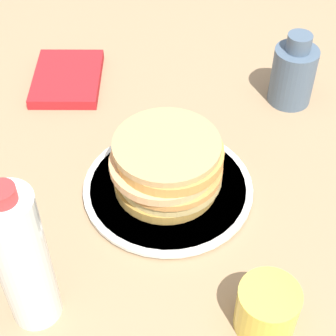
{
  "coord_description": "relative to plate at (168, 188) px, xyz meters",
  "views": [
    {
      "loc": [
        -0.51,
        0.33,
        0.68
      ],
      "look_at": [
        0.01,
        0.03,
        0.05
      ],
      "focal_mm": 60.0,
      "sensor_mm": 36.0,
      "label": 1
    }
  ],
  "objects": [
    {
      "name": "pancake_stack",
      "position": [
        0.0,
        -0.0,
        0.05
      ],
      "size": [
        0.17,
        0.18,
        0.09
      ],
      "color": "#B2893D",
      "rests_on": "plate"
    },
    {
      "name": "ground_plane",
      "position": [
        -0.01,
        -0.03,
        -0.01
      ],
      "size": [
        4.0,
        4.0,
        0.0
      ],
      "primitive_type": "plane",
      "color": "#9E7F5B"
    },
    {
      "name": "plate",
      "position": [
        0.0,
        0.0,
        0.0
      ],
      "size": [
        0.27,
        0.27,
        0.01
      ],
      "color": "silver",
      "rests_on": "ground_plane"
    },
    {
      "name": "water_bottle_near",
      "position": [
        -0.1,
        0.26,
        0.11
      ],
      "size": [
        0.07,
        0.07,
        0.24
      ],
      "color": "silver",
      "rests_on": "ground_plane"
    },
    {
      "name": "napkin",
      "position": [
        0.35,
        0.03,
        0.0
      ],
      "size": [
        0.21,
        0.2,
        0.02
      ],
      "color": "red",
      "rests_on": "ground_plane"
    },
    {
      "name": "juice_glass",
      "position": [
        -0.27,
        0.01,
        0.03
      ],
      "size": [
        0.08,
        0.08,
        0.07
      ],
      "color": "yellow",
      "rests_on": "ground_plane"
    },
    {
      "name": "cream_jug",
      "position": [
        0.09,
        -0.32,
        0.05
      ],
      "size": [
        0.08,
        0.08,
        0.14
      ],
      "color": "#4C6075",
      "rests_on": "ground_plane"
    }
  ]
}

